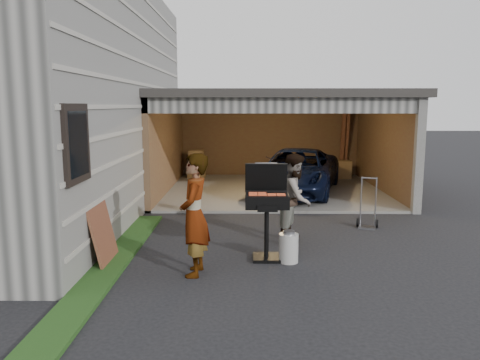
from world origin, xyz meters
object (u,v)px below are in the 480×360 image
at_px(bbq_grill, 267,204).
at_px(woman, 194,215).
at_px(hand_truck, 367,218).
at_px(plywood_panel, 103,234).
at_px(propane_tank, 289,248).
at_px(man, 295,198).
at_px(minivan, 297,173).

bearing_deg(bbq_grill, woman, -146.22).
height_order(woman, hand_truck, woman).
bearing_deg(plywood_panel, propane_tank, 2.09).
distance_m(man, propane_tank, 1.36).
xyz_separation_m(minivan, plywood_panel, (-3.75, -5.96, -0.13)).
bearing_deg(propane_tank, plywood_panel, -177.91).
height_order(bbq_grill, plywood_panel, bbq_grill).
distance_m(woman, bbq_grill, 1.33).
height_order(minivan, hand_truck, minivan).
xyz_separation_m(man, hand_truck, (1.62, 0.98, -0.62)).
height_order(minivan, woman, woman).
bearing_deg(minivan, man, -81.00).
distance_m(minivan, bbq_grill, 5.80).
relative_size(plywood_panel, hand_truck, 0.93).
relative_size(man, hand_truck, 1.55).
relative_size(woman, man, 1.11).
xyz_separation_m(minivan, man, (-0.55, -4.65, 0.21)).
bearing_deg(man, woman, 153.78).
distance_m(woman, man, 2.44).
bearing_deg(bbq_grill, propane_tank, -25.74).
bearing_deg(propane_tank, minivan, 82.47).
bearing_deg(woman, propane_tank, 113.87).
xyz_separation_m(minivan, woman, (-2.23, -6.42, 0.30)).
bearing_deg(bbq_grill, minivan, 78.77).
relative_size(propane_tank, plywood_panel, 0.48).
distance_m(propane_tank, plywood_panel, 2.99).
height_order(man, hand_truck, man).
distance_m(minivan, man, 4.69).
distance_m(woman, plywood_panel, 1.64).
height_order(plywood_panel, hand_truck, hand_truck).
bearing_deg(plywood_panel, hand_truck, 25.42).
relative_size(woman, propane_tank, 3.89).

